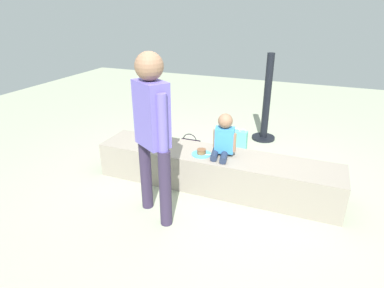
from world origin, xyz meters
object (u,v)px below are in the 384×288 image
at_px(water_bottle_near_gift, 259,168).
at_px(cake_box_white, 301,175).
at_px(party_cup_red, 328,180).
at_px(gift_bag, 239,141).
at_px(child_seated, 224,138).
at_px(cake_plate, 201,153).
at_px(handbag_black_leather, 190,147).
at_px(adult_standing, 152,125).

xyz_separation_m(water_bottle_near_gift, cake_box_white, (0.51, 0.06, -0.03)).
xyz_separation_m(water_bottle_near_gift, party_cup_red, (0.81, 0.05, -0.03)).
distance_m(gift_bag, cake_box_white, 1.07).
xyz_separation_m(child_seated, cake_plate, (-0.23, -0.07, -0.19)).
bearing_deg(cake_box_white, cake_plate, -150.15).
xyz_separation_m(gift_bag, water_bottle_near_gift, (0.41, -0.60, -0.07)).
height_order(cake_box_white, handbag_black_leather, handbag_black_leather).
relative_size(gift_bag, water_bottle_near_gift, 1.80).
distance_m(adult_standing, gift_bag, 2.05).
height_order(child_seated, handbag_black_leather, child_seated).
xyz_separation_m(cake_plate, gift_bag, (0.16, 1.16, -0.28)).
bearing_deg(gift_bag, water_bottle_near_gift, -55.94).
relative_size(adult_standing, cake_box_white, 4.88).
bearing_deg(child_seated, cake_box_white, 32.80).
distance_m(child_seated, adult_standing, 0.95).
xyz_separation_m(cake_plate, party_cup_red, (1.38, 0.61, -0.39)).
height_order(water_bottle_near_gift, cake_box_white, water_bottle_near_gift).
relative_size(cake_plate, cake_box_white, 0.68).
relative_size(water_bottle_near_gift, party_cup_red, 1.80).
bearing_deg(party_cup_red, child_seated, -155.02).
height_order(cake_plate, water_bottle_near_gift, cake_plate).
bearing_deg(cake_plate, party_cup_red, 23.79).
distance_m(water_bottle_near_gift, cake_box_white, 0.51).
xyz_separation_m(gift_bag, handbag_black_leather, (-0.64, -0.35, -0.05)).
distance_m(adult_standing, cake_plate, 0.90).
bearing_deg(cake_plate, water_bottle_near_gift, 44.26).
relative_size(water_bottle_near_gift, handbag_black_leather, 0.64).
xyz_separation_m(gift_bag, party_cup_red, (1.22, -0.55, -0.10)).
bearing_deg(cake_plate, child_seated, 17.59).
bearing_deg(party_cup_red, cake_plate, -156.21).
xyz_separation_m(adult_standing, cake_box_white, (1.31, 1.30, -0.92)).
xyz_separation_m(child_seated, handbag_black_leather, (-0.70, 0.73, -0.53)).
distance_m(adult_standing, handbag_black_leather, 1.74).
distance_m(water_bottle_near_gift, party_cup_red, 0.81).
relative_size(adult_standing, party_cup_red, 15.17).
bearing_deg(child_seated, gift_bag, 93.61).
bearing_deg(adult_standing, party_cup_red, 38.63).
relative_size(cake_plate, handbag_black_leather, 0.74).
relative_size(child_seated, cake_box_white, 1.46).
relative_size(water_bottle_near_gift, cake_box_white, 0.58).
height_order(adult_standing, cake_plate, adult_standing).
height_order(party_cup_red, cake_box_white, cake_box_white).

